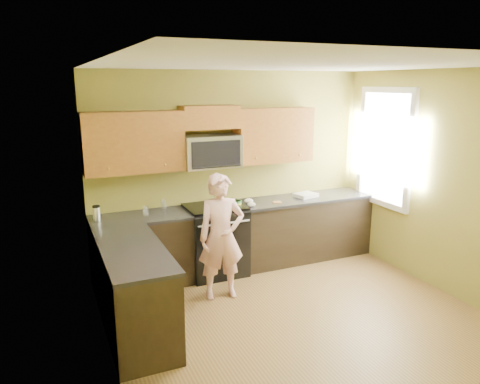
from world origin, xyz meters
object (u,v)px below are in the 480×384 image
woman (221,237)px  frying_pan (217,207)px  butter_tub (236,206)px  stove (215,240)px  travel_mug (97,221)px  microwave (211,167)px

woman → frying_pan: bearing=81.7°
woman → butter_tub: woman is taller
stove → frying_pan: frying_pan is taller
butter_tub → travel_mug: travel_mug is taller
stove → woman: (-0.18, -0.68, 0.28)m
frying_pan → butter_tub: frying_pan is taller
stove → frying_pan: (0.01, -0.05, 0.47)m
microwave → butter_tub: (0.30, -0.16, -0.53)m
stove → travel_mug: (-1.50, 0.02, 0.45)m
travel_mug → microwave: bearing=3.9°
frying_pan → butter_tub: 0.29m
microwave → frying_pan: size_ratio=1.64×
microwave → woman: microwave is taller
woman → microwave: bearing=85.5°
woman → travel_mug: woman is taller
stove → microwave: size_ratio=1.25×
microwave → butter_tub: size_ratio=5.49×
microwave → woman: bearing=-102.4°
stove → travel_mug: size_ratio=4.98×
stove → frying_pan: 0.48m
stove → woman: woman is taller
microwave → woman: 1.08m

